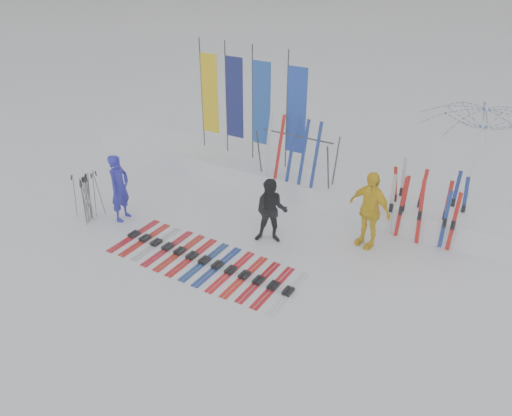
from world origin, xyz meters
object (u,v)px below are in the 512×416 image
Objects in this scene: person_yellow at (369,210)px; ski_rack at (297,151)px; person_black at (271,211)px; tent_canopy at (476,159)px; ski_row at (204,261)px; person_blue at (120,188)px.

person_yellow is 0.90× the size of ski_rack.
ski_rack is at bearing 170.57° from person_yellow.
person_black is at bearing -135.76° from person_yellow.
person_yellow is 3.43m from tent_canopy.
ski_rack is at bearing 85.45° from ski_row.
tent_canopy is at bearing 78.41° from person_yellow.
person_black reaches higher than ski_row.
person_black is 0.85× the size of person_yellow.
tent_canopy is at bearing -64.67° from person_blue.
person_blue is at bearing 170.35° from ski_row.
ski_rack reaches higher than person_blue.
person_black is at bearing 61.87° from ski_row.
tent_canopy is at bearing 23.41° from ski_rack.
person_yellow reaches higher than person_black.
tent_canopy reaches higher than ski_rack.
ski_rack is (3.18, 3.25, 0.53)m from person_blue.
person_black is 5.38m from tent_canopy.
person_black is 0.77× the size of ski_rack.
tent_canopy is (1.62, 2.98, 0.50)m from person_yellow.
person_black is 0.49× the size of tent_canopy.
person_yellow is 3.84m from ski_row.
ski_rack reaches higher than person_yellow.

